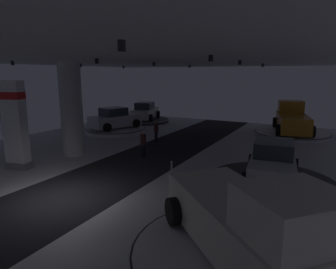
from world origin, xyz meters
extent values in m
cube|color=silver|center=(0.00, 0.00, -0.03)|extent=(24.00, 44.00, 0.05)
cube|color=#232328|center=(0.00, 0.00, 0.00)|extent=(4.40, 44.00, 0.01)
cube|color=silver|center=(0.00, 0.00, 5.55)|extent=(24.00, 44.00, 0.10)
cylinder|color=black|center=(-5.45, 2.37, 5.32)|extent=(0.16, 0.16, 0.22)
cylinder|color=black|center=(-5.38, 7.08, 5.32)|extent=(0.16, 0.16, 0.22)
cylinder|color=black|center=(-5.74, 12.18, 5.32)|extent=(0.16, 0.16, 0.22)
cylinder|color=black|center=(-0.04, 2.56, 5.32)|extent=(0.16, 0.16, 0.22)
cylinder|color=black|center=(0.11, 7.09, 5.32)|extent=(0.16, 0.16, 0.22)
cylinder|color=black|center=(0.04, 12.17, 5.32)|extent=(0.16, 0.16, 0.22)
cylinder|color=black|center=(5.18, -2.65, 5.32)|extent=(0.16, 0.16, 0.22)
cylinder|color=black|center=(5.12, 2.58, 5.32)|extent=(0.16, 0.16, 0.22)
cylinder|color=black|center=(4.98, 7.02, 5.32)|extent=(0.16, 0.16, 0.22)
cylinder|color=black|center=(5.06, 12.31, 5.32)|extent=(0.16, 0.16, 0.22)
cylinder|color=silver|center=(-4.29, 5.01, 2.75)|extent=(1.27, 1.27, 5.50)
cube|color=slate|center=(-4.83, 1.73, 0.17)|extent=(1.38, 0.92, 0.35)
cube|color=white|center=(-4.83, 1.73, 2.42)|extent=(1.20, 0.80, 4.14)
cube|color=red|center=(-4.83, 1.73, 3.74)|extent=(1.23, 0.84, 0.36)
cylinder|color=silver|center=(6.65, 17.29, 0.15)|extent=(5.57, 5.56, 0.30)
cylinder|color=black|center=(6.65, 17.29, 0.27)|extent=(5.68, 5.68, 0.05)
cube|color=#B77519|center=(6.65, 17.29, 1.05)|extent=(3.18, 5.63, 1.20)
cube|color=#B77519|center=(6.29, 18.95, 2.10)|extent=(2.22, 2.06, 1.00)
cube|color=#28333D|center=(6.40, 18.46, 2.10)|extent=(1.73, 0.45, 0.75)
cylinder|color=black|center=(5.11, 18.86, 0.72)|extent=(0.45, 0.88, 0.84)
cylinder|color=black|center=(7.40, 19.36, 0.72)|extent=(0.45, 0.88, 0.84)
cylinder|color=black|center=(5.90, 15.23, 0.72)|extent=(0.45, 0.88, 0.84)
cylinder|color=black|center=(8.19, 15.73, 0.72)|extent=(0.45, 0.88, 0.84)
cylinder|color=silver|center=(7.24, -0.63, 0.16)|extent=(5.56, 5.57, 0.31)
cylinder|color=black|center=(7.24, -0.63, 0.28)|extent=(5.68, 5.68, 0.05)
cube|color=silver|center=(7.24, -0.63, 1.06)|extent=(5.29, 5.17, 1.20)
cube|color=silver|center=(8.47, -1.79, 2.11)|extent=(2.54, 2.55, 1.00)
cube|color=#28333D|center=(8.10, -1.44, 2.11)|extent=(1.26, 1.32, 0.75)
cylinder|color=black|center=(6.70, 1.50, 0.73)|extent=(0.80, 0.78, 0.84)
cylinder|color=black|center=(5.08, -0.20, 0.73)|extent=(0.80, 0.78, 0.84)
cylinder|color=#333338|center=(-7.20, 17.57, 0.15)|extent=(4.74, 4.74, 0.30)
cylinder|color=white|center=(-7.20, 17.57, 0.27)|extent=(4.83, 4.83, 0.05)
cube|color=silver|center=(-7.20, 17.57, 0.91)|extent=(2.87, 4.53, 0.90)
cube|color=#2D3842|center=(-7.16, 17.43, 1.66)|extent=(2.02, 2.25, 0.70)
cylinder|color=black|center=(-8.55, 18.68, 0.64)|extent=(0.40, 0.71, 0.68)
cylinder|color=black|center=(-6.62, 19.22, 0.64)|extent=(0.40, 0.71, 0.68)
cylinder|color=black|center=(-7.78, 15.93, 0.64)|extent=(0.40, 0.71, 0.68)
cylinder|color=black|center=(-5.85, 16.47, 0.64)|extent=(0.40, 0.71, 0.68)
sphere|color=white|center=(-8.23, 19.42, 1.02)|extent=(0.18, 0.18, 0.18)
sphere|color=white|center=(-7.28, 19.69, 1.02)|extent=(0.18, 0.18, 0.18)
cylinder|color=#333338|center=(7.03, 5.44, 0.12)|extent=(5.44, 5.44, 0.23)
cylinder|color=white|center=(7.03, 5.44, 0.20)|extent=(5.55, 5.55, 0.05)
cube|color=silver|center=(7.03, 5.44, 0.84)|extent=(2.34, 4.40, 0.90)
cube|color=#2D3842|center=(7.01, 5.59, 1.59)|extent=(1.80, 2.09, 0.70)
cylinder|color=black|center=(8.21, 4.16, 0.57)|extent=(0.31, 0.70, 0.68)
cylinder|color=black|center=(6.23, 3.89, 0.57)|extent=(0.31, 0.70, 0.68)
cylinder|color=black|center=(7.83, 6.99, 0.57)|extent=(0.31, 0.70, 0.68)
cylinder|color=black|center=(5.85, 6.72, 0.57)|extent=(0.31, 0.70, 0.68)
sphere|color=white|center=(7.79, 3.46, 0.96)|extent=(0.18, 0.18, 0.18)
sphere|color=white|center=(6.81, 3.33, 0.96)|extent=(0.18, 0.18, 0.18)
cylinder|color=silver|center=(-6.42, 11.74, 0.19)|extent=(4.78, 4.78, 0.37)
cylinder|color=black|center=(-6.42, 11.74, 0.34)|extent=(4.88, 4.88, 0.05)
cube|color=silver|center=(-6.42, 11.74, 0.98)|extent=(2.99, 4.55, 0.90)
cube|color=#2D3842|center=(-6.46, 11.60, 1.73)|extent=(2.06, 2.28, 0.70)
cylinder|color=black|center=(-6.94, 13.41, 0.71)|extent=(0.42, 0.71, 0.68)
cylinder|color=black|center=(-5.03, 12.80, 0.71)|extent=(0.42, 0.71, 0.68)
cylinder|color=black|center=(-7.80, 10.69, 0.71)|extent=(0.42, 0.71, 0.68)
cylinder|color=black|center=(-5.90, 10.08, 0.71)|extent=(0.42, 0.71, 0.68)
sphere|color=white|center=(-6.26, 13.86, 1.10)|extent=(0.18, 0.18, 0.18)
sphere|color=white|center=(-5.32, 13.56, 1.10)|extent=(0.18, 0.18, 0.18)
cylinder|color=black|center=(-1.58, 10.24, 0.40)|extent=(0.14, 0.14, 0.80)
cylinder|color=black|center=(-1.57, 10.07, 0.40)|extent=(0.14, 0.14, 0.80)
cylinder|color=#472323|center=(-1.58, 10.15, 1.06)|extent=(0.32, 0.32, 0.62)
sphere|color=#99755B|center=(-1.58, 10.15, 1.48)|extent=(0.22, 0.22, 0.22)
cylinder|color=black|center=(-0.27, 6.54, 0.40)|extent=(0.14, 0.14, 0.80)
cylinder|color=black|center=(-0.26, 6.36, 0.40)|extent=(0.14, 0.14, 0.80)
cylinder|color=#472323|center=(-0.26, 6.45, 1.06)|extent=(0.32, 0.32, 0.62)
sphere|color=tan|center=(-0.26, 6.45, 1.48)|extent=(0.22, 0.22, 0.22)
cylinder|color=#333338|center=(3.04, 3.63, 0.02)|extent=(0.28, 0.28, 0.04)
cylinder|color=#B2B2B7|center=(3.04, 3.63, 0.48)|extent=(0.07, 0.07, 0.96)
sphere|color=#B2B2B7|center=(3.04, 3.63, 0.96)|extent=(0.10, 0.10, 0.10)
camera|label=1|loc=(8.82, -7.54, 4.78)|focal=31.63mm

